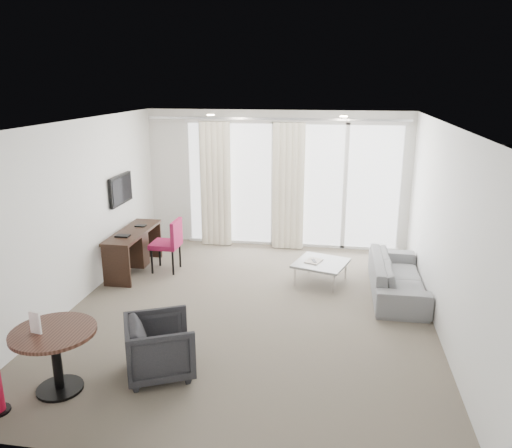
% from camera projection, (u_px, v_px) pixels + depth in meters
% --- Properties ---
extents(floor, '(5.00, 6.00, 0.00)m').
position_uv_depth(floor, '(249.00, 310.00, 7.03)').
color(floor, '#5F5649').
rests_on(floor, ground).
extents(ceiling, '(5.00, 6.00, 0.00)m').
position_uv_depth(ceiling, '(248.00, 123.00, 6.31)').
color(ceiling, white).
rests_on(ceiling, ground).
extents(wall_left, '(0.00, 6.00, 2.60)m').
position_uv_depth(wall_left, '(75.00, 214.00, 7.06)').
color(wall_left, silver).
rests_on(wall_left, ground).
extents(wall_right, '(0.00, 6.00, 2.60)m').
position_uv_depth(wall_right, '(444.00, 231.00, 6.28)').
color(wall_right, silver).
rests_on(wall_right, ground).
extents(wall_front, '(5.00, 0.00, 2.60)m').
position_uv_depth(wall_front, '(180.00, 327.00, 3.83)').
color(wall_front, silver).
rests_on(wall_front, ground).
extents(window_panel, '(4.00, 0.02, 2.38)m').
position_uv_depth(window_panel, '(292.00, 185.00, 9.48)').
color(window_panel, white).
rests_on(window_panel, ground).
extents(window_frame, '(4.10, 0.06, 2.44)m').
position_uv_depth(window_frame, '(292.00, 185.00, 9.47)').
color(window_frame, white).
rests_on(window_frame, ground).
extents(curtain_left, '(0.60, 0.20, 2.38)m').
position_uv_depth(curtain_left, '(216.00, 185.00, 9.55)').
color(curtain_left, beige).
rests_on(curtain_left, ground).
extents(curtain_right, '(0.60, 0.20, 2.38)m').
position_uv_depth(curtain_right, '(288.00, 187.00, 9.33)').
color(curtain_right, beige).
rests_on(curtain_right, ground).
extents(curtain_track, '(4.80, 0.04, 0.04)m').
position_uv_depth(curtain_track, '(276.00, 119.00, 9.02)').
color(curtain_track, '#B2B2B7').
rests_on(curtain_track, ceiling).
extents(downlight_a, '(0.12, 0.12, 0.02)m').
position_uv_depth(downlight_a, '(211.00, 115.00, 7.97)').
color(downlight_a, '#FFE0B2').
rests_on(downlight_a, ceiling).
extents(downlight_b, '(0.12, 0.12, 0.02)m').
position_uv_depth(downlight_b, '(344.00, 116.00, 7.64)').
color(downlight_b, '#FFE0B2').
rests_on(downlight_b, ceiling).
extents(desk, '(0.47, 1.50, 0.70)m').
position_uv_depth(desk, '(134.00, 251.00, 8.41)').
color(desk, black).
rests_on(desk, floor).
extents(tv, '(0.05, 0.80, 0.50)m').
position_uv_depth(tv, '(121.00, 189.00, 8.41)').
color(tv, black).
rests_on(tv, wall_left).
extents(desk_chair, '(0.50, 0.47, 0.90)m').
position_uv_depth(desk_chair, '(165.00, 245.00, 8.40)').
color(desk_chair, maroon).
rests_on(desk_chair, floor).
extents(round_table, '(0.86, 0.86, 0.69)m').
position_uv_depth(round_table, '(57.00, 360.00, 5.14)').
color(round_table, '#3A2018').
rests_on(round_table, floor).
extents(menu_card, '(0.13, 0.04, 0.23)m').
position_uv_depth(menu_card, '(36.00, 330.00, 4.98)').
color(menu_card, white).
rests_on(menu_card, round_table).
extents(tub_armchair, '(0.95, 0.94, 0.66)m').
position_uv_depth(tub_armchair, '(160.00, 347.00, 5.44)').
color(tub_armchair, black).
rests_on(tub_armchair, floor).
extents(coffee_table, '(0.96, 0.96, 0.35)m').
position_uv_depth(coffee_table, '(321.00, 272.00, 7.97)').
color(coffee_table, gray).
rests_on(coffee_table, floor).
extents(remote, '(0.09, 0.16, 0.02)m').
position_uv_depth(remote, '(314.00, 261.00, 7.92)').
color(remote, black).
rests_on(remote, coffee_table).
extents(magazine, '(0.31, 0.34, 0.02)m').
position_uv_depth(magazine, '(314.00, 261.00, 7.94)').
color(magazine, gray).
rests_on(magazine, coffee_table).
extents(sofa, '(0.75, 1.91, 0.56)m').
position_uv_depth(sofa, '(397.00, 276.00, 7.51)').
color(sofa, slate).
rests_on(sofa, floor).
extents(terrace_slab, '(5.60, 3.00, 0.12)m').
position_uv_depth(terrace_slab, '(297.00, 227.00, 11.27)').
color(terrace_slab, '#4D4D50').
rests_on(terrace_slab, ground).
extents(rattan_chair_a, '(0.65, 0.65, 0.77)m').
position_uv_depth(rattan_chair_a, '(315.00, 211.00, 10.88)').
color(rattan_chair_a, brown).
rests_on(rattan_chair_a, terrace_slab).
extents(rattan_chair_b, '(0.66, 0.66, 0.91)m').
position_uv_depth(rattan_chair_b, '(349.00, 206.00, 10.95)').
color(rattan_chair_b, brown).
rests_on(rattan_chair_b, terrace_slab).
extents(rattan_table, '(0.64, 0.64, 0.49)m').
position_uv_depth(rattan_table, '(338.00, 217.00, 10.86)').
color(rattan_table, brown).
rests_on(rattan_table, terrace_slab).
extents(balustrade, '(5.50, 0.06, 1.05)m').
position_uv_depth(balustrade, '(302.00, 189.00, 12.49)').
color(balustrade, '#B2B2B7').
rests_on(balustrade, terrace_slab).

